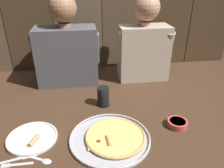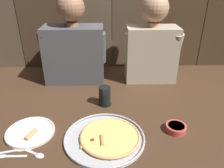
{
  "view_description": "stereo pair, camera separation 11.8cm",
  "coord_description": "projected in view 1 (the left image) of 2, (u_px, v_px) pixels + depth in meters",
  "views": [
    {
      "loc": [
        -0.16,
        -0.94,
        0.71
      ],
      "look_at": [
        -0.02,
        0.1,
        0.18
      ],
      "focal_mm": 34.98,
      "sensor_mm": 36.0,
      "label": 1
    },
    {
      "loc": [
        -0.05,
        -0.95,
        0.71
      ],
      "look_at": [
        -0.02,
        0.1,
        0.18
      ],
      "focal_mm": 34.98,
      "sensor_mm": 36.0,
      "label": 2
    }
  ],
  "objects": [
    {
      "name": "ground_plane",
      "position": [
        118.0,
        122.0,
        1.17
      ],
      "size": [
        3.2,
        3.2,
        0.0
      ],
      "primitive_type": "plane",
      "color": "#422B1C"
    },
    {
      "name": "pizza_tray",
      "position": [
        112.0,
        137.0,
        1.05
      ],
      "size": [
        0.39,
        0.39,
        0.03
      ],
      "color": "#B2B2B7",
      "rests_on": "ground"
    },
    {
      "name": "dinner_plate",
      "position": [
        32.0,
        138.0,
        1.05
      ],
      "size": [
        0.24,
        0.24,
        0.03
      ],
      "color": "white",
      "rests_on": "ground"
    },
    {
      "name": "drinking_glass",
      "position": [
        103.0,
        96.0,
        1.3
      ],
      "size": [
        0.08,
        0.08,
        0.12
      ],
      "color": "black",
      "rests_on": "ground"
    },
    {
      "name": "dipping_bowl",
      "position": [
        177.0,
        123.0,
        1.13
      ],
      "size": [
        0.1,
        0.1,
        0.03
      ],
      "color": "#CC4C42",
      "rests_on": "ground"
    },
    {
      "name": "table_fork",
      "position": [
        15.0,
        165.0,
        0.91
      ],
      "size": [
        0.13,
        0.02,
        0.01
      ],
      "color": "silver",
      "rests_on": "ground"
    },
    {
      "name": "table_knife",
      "position": [
        19.0,
        158.0,
        0.94
      ],
      "size": [
        0.15,
        0.05,
        0.01
      ],
      "color": "silver",
      "rests_on": "ground"
    },
    {
      "name": "table_spoon",
      "position": [
        42.0,
        160.0,
        0.93
      ],
      "size": [
        0.13,
        0.08,
        0.01
      ],
      "color": "silver",
      "rests_on": "ground"
    },
    {
      "name": "diner_left",
      "position": [
        66.0,
        45.0,
        1.49
      ],
      "size": [
        0.45,
        0.21,
        0.61
      ],
      "color": "#4C4C51",
      "rests_on": "ground"
    },
    {
      "name": "diner_right",
      "position": [
        144.0,
        40.0,
        1.55
      ],
      "size": [
        0.39,
        0.2,
        0.61
      ],
      "color": "#B2A38E",
      "rests_on": "ground"
    }
  ]
}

